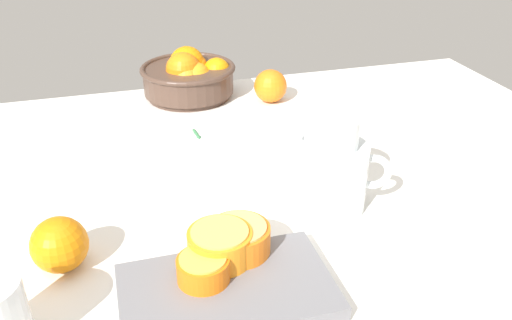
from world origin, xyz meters
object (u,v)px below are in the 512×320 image
cutting_board (227,292)px  orange_half_1 (239,239)px  orange_half_2 (220,245)px  loose_orange_1 (59,245)px  juice_pitcher (329,175)px  loose_orange_0 (270,86)px  orange_half_0 (203,268)px  fruit_bowl (189,76)px

cutting_board → orange_half_1: orange_half_1 is taller
orange_half_1 → orange_half_2: orange_half_2 is taller
orange_half_2 → loose_orange_1: 21.83cm
juice_pitcher → loose_orange_0: (4.41, 44.88, -2.03)cm
orange_half_0 → orange_half_2: (2.98, 3.44, 0.55)cm
fruit_bowl → cutting_board: bearing=-96.3°
loose_orange_0 → loose_orange_1: same height
loose_orange_1 → cutting_board: bearing=-31.4°
fruit_bowl → orange_half_1: size_ratio=2.58×
orange_half_0 → loose_orange_1: 20.51cm
orange_half_2 → loose_orange_0: (24.66, 55.93, -0.66)cm
orange_half_0 → orange_half_1: 7.30cm
cutting_board → loose_orange_1: loose_orange_1 is taller
juice_pitcher → orange_half_1: (-17.42, -10.07, -1.60)cm
cutting_board → loose_orange_0: bearing=67.7°
fruit_bowl → juice_pitcher: bearing=-76.4°
loose_orange_1 → orange_half_0: bearing=-30.3°
orange_half_2 → loose_orange_0: size_ratio=1.13×
fruit_bowl → juice_pitcher: juice_pitcher is taller
loose_orange_0 → loose_orange_1: bearing=-132.8°
orange_half_2 → loose_orange_1: size_ratio=1.13×
orange_half_0 → juice_pitcher: bearing=31.9°
cutting_board → loose_orange_0: (25.11, 61.35, 2.72)cm
orange_half_1 → loose_orange_1: (-23.52, 5.95, -0.40)cm
fruit_bowl → orange_half_1: bearing=-94.0°
orange_half_2 → orange_half_0: bearing=-131.0°
orange_half_1 → loose_orange_0: size_ratio=1.13×
orange_half_1 → orange_half_2: (-2.83, -0.97, 0.24)cm
juice_pitcher → orange_half_2: 23.10cm
fruit_bowl → juice_pitcher: 55.28cm
orange_half_2 → orange_half_1: bearing=19.0°
fruit_bowl → loose_orange_0: 19.56cm
cutting_board → loose_orange_1: bearing=148.6°
orange_half_1 → loose_orange_0: bearing=68.3°
orange_half_2 → loose_orange_1: bearing=161.5°
loose_orange_0 → loose_orange_1: 66.77cm
orange_half_2 → loose_orange_0: loose_orange_0 is taller
fruit_bowl → cutting_board: 70.72cm
cutting_board → orange_half_1: bearing=62.9°
juice_pitcher → orange_half_0: bearing=-148.1°
orange_half_2 → loose_orange_1: loose_orange_1 is taller
orange_half_2 → cutting_board: bearing=-94.7°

